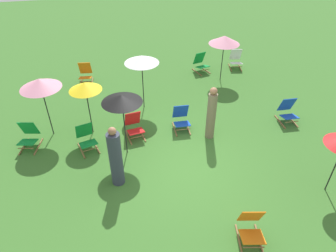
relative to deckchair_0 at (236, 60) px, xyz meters
The scene contains 17 objects.
ground_plane 6.88m from the deckchair_0, 126.27° to the right, with size 40.00×40.00×0.00m, color #386B28.
deckchair_0 is the anchor object (origin of this frame).
deckchair_1 5.23m from the deckchair_0, 132.32° to the right, with size 0.52×0.79×0.83m.
deckchair_2 4.26m from the deckchair_0, 90.01° to the right, with size 0.52×0.79×0.83m.
deckchair_3 1.61m from the deckchair_0, behind, with size 0.66×0.86×0.83m.
deckchair_4 8.69m from the deckchair_0, 111.17° to the right, with size 0.63×0.84×0.83m.
deckchair_5 6.38m from the deckchair_0, 142.08° to the right, with size 0.57×0.82×0.83m.
deckchair_6 6.45m from the deckchair_0, behind, with size 0.57×0.81×0.83m.
deckchair_7 8.94m from the deckchair_0, 155.34° to the right, with size 0.64×0.85×0.83m.
deckchair_8 7.72m from the deckchair_0, 147.02° to the right, with size 0.66×0.86×0.83m.
umbrella_1 8.32m from the deckchair_0, 156.72° to the right, with size 1.17×1.17×1.93m.
umbrella_2 7.30m from the deckchair_0, 151.41° to the right, with size 0.96×0.96×1.77m.
umbrella_3 5.25m from the deckchair_0, 152.54° to the right, with size 1.14×1.14×1.95m.
umbrella_4 1.97m from the deckchair_0, 137.42° to the right, with size 1.19×1.19×1.86m.
umbrella_5 7.25m from the deckchair_0, 139.01° to the right, with size 1.09×1.09×1.92m.
person_0 8.16m from the deckchair_0, 134.65° to the right, with size 0.42×0.42×1.76m.
person_1 5.29m from the deckchair_0, 121.71° to the right, with size 0.32×0.32×1.72m.
Camera 1 is at (-1.67, -6.01, 5.88)m, focal length 32.63 mm.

